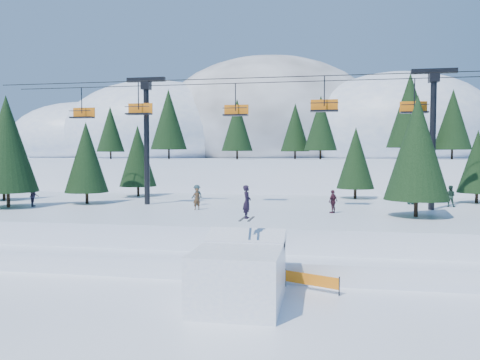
% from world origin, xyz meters
% --- Properties ---
extents(ground, '(160.00, 160.00, 0.00)m').
position_xyz_m(ground, '(0.00, 0.00, 0.00)').
color(ground, white).
rests_on(ground, ground).
extents(mid_shelf, '(70.00, 22.00, 2.50)m').
position_xyz_m(mid_shelf, '(0.00, 18.00, 1.25)').
color(mid_shelf, white).
rests_on(mid_shelf, ground).
extents(berm, '(70.00, 6.00, 1.10)m').
position_xyz_m(berm, '(0.00, 8.00, 0.55)').
color(berm, white).
rests_on(berm, ground).
extents(mountain_ridge, '(119.00, 60.00, 26.46)m').
position_xyz_m(mountain_ridge, '(-5.07, 73.35, 9.64)').
color(mountain_ridge, white).
rests_on(mountain_ridge, ground).
extents(jump_kicker, '(3.69, 5.03, 5.12)m').
position_xyz_m(jump_kicker, '(1.59, 1.60, 1.35)').
color(jump_kicker, white).
rests_on(jump_kicker, ground).
extents(chairlift, '(46.00, 3.21, 10.28)m').
position_xyz_m(chairlift, '(1.91, 18.05, 9.32)').
color(chairlift, black).
rests_on(chairlift, mid_shelf).
extents(conifer_stand, '(63.53, 16.49, 9.16)m').
position_xyz_m(conifer_stand, '(2.03, 18.60, 6.83)').
color(conifer_stand, black).
rests_on(conifer_stand, mid_shelf).
extents(distant_skiers, '(33.01, 7.88, 1.72)m').
position_xyz_m(distant_skiers, '(0.22, 17.71, 3.33)').
color(distant_skiers, '#1D3A32').
rests_on(distant_skiers, mid_shelf).
extents(banner_near, '(2.63, 1.18, 0.90)m').
position_xyz_m(banner_near, '(4.64, 4.17, 0.54)').
color(banner_near, black).
rests_on(banner_near, ground).
extents(banner_far, '(2.79, 0.68, 0.90)m').
position_xyz_m(banner_far, '(8.31, 5.40, 0.54)').
color(banner_far, black).
rests_on(banner_far, ground).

